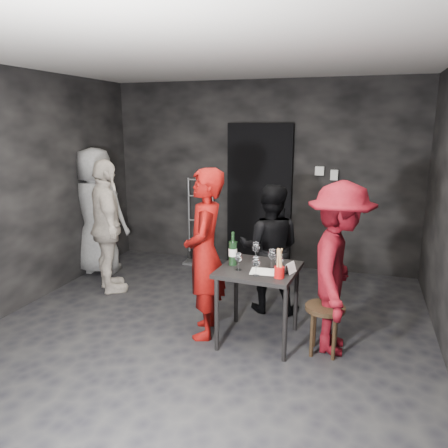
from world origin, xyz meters
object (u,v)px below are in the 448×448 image
(tasting_table, at_px, (259,277))
(stool, at_px, (325,315))
(bystander_cream, at_px, (107,219))
(hand_truck, at_px, (200,248))
(man_maroon, at_px, (339,263))
(wine_bottle, at_px, (233,252))
(bystander_grey, at_px, (96,200))
(woman_black, at_px, (270,250))
(breadstick_cup, at_px, (279,264))
(server_red, at_px, (205,244))

(tasting_table, xyz_separation_m, stool, (0.64, -0.06, -0.27))
(bystander_cream, bearing_deg, hand_truck, -67.07)
(man_maroon, xyz_separation_m, wine_bottle, (-1.00, -0.04, 0.02))
(stool, bearing_deg, wine_bottle, 175.50)
(hand_truck, xyz_separation_m, stool, (2.07, -2.20, 0.15))
(hand_truck, bearing_deg, bystander_grey, -146.49)
(woman_black, bearing_deg, bystander_grey, -17.54)
(bystander_grey, bearing_deg, breadstick_cup, 151.54)
(man_maroon, distance_m, breadstick_cup, 0.56)
(tasting_table, height_order, server_red, server_red)
(stool, bearing_deg, bystander_grey, 157.95)
(man_maroon, xyz_separation_m, breadstick_cup, (-0.50, -0.26, 0.02))
(stool, relative_size, woman_black, 0.33)
(stool, bearing_deg, bystander_cream, 164.59)
(stool, height_order, wine_bottle, wine_bottle)
(bystander_cream, relative_size, breadstick_cup, 6.50)
(woman_black, bearing_deg, hand_truck, -51.56)
(server_red, relative_size, breadstick_cup, 6.60)
(tasting_table, xyz_separation_m, server_red, (-0.54, -0.03, 0.30))
(bystander_grey, distance_m, wine_bottle, 2.69)
(stool, xyz_separation_m, woman_black, (-0.70, 0.81, 0.33))
(server_red, relative_size, wine_bottle, 5.73)
(man_maroon, bearing_deg, bystander_grey, 69.91)
(woman_black, distance_m, bystander_cream, 2.07)
(server_red, bearing_deg, hand_truck, -173.17)
(stool, distance_m, man_maroon, 0.50)
(woman_black, distance_m, bystander_grey, 2.65)
(server_red, bearing_deg, breadstick_cup, 61.28)
(tasting_table, distance_m, server_red, 0.62)
(tasting_table, xyz_separation_m, woman_black, (-0.05, 0.75, 0.05))
(hand_truck, distance_m, breadstick_cup, 2.95)
(bystander_grey, relative_size, wine_bottle, 6.35)
(server_red, distance_m, wine_bottle, 0.29)
(man_maroon, relative_size, bystander_grey, 0.82)
(stool, height_order, man_maroon, man_maroon)
(stool, distance_m, wine_bottle, 1.04)
(tasting_table, xyz_separation_m, wine_bottle, (-0.26, 0.01, 0.23))
(man_maroon, xyz_separation_m, bystander_grey, (-3.37, 1.21, 0.19))
(man_maroon, distance_m, bystander_cream, 2.91)
(stool, xyz_separation_m, wine_bottle, (-0.91, 0.07, 0.50))
(man_maroon, height_order, breadstick_cup, man_maroon)
(woman_black, distance_m, wine_bottle, 0.79)
(tasting_table, distance_m, man_maroon, 0.76)
(hand_truck, relative_size, bystander_grey, 0.61)
(woman_black, bearing_deg, tasting_table, 87.96)
(tasting_table, relative_size, stool, 1.60)
(woman_black, height_order, man_maroon, man_maroon)
(stool, bearing_deg, hand_truck, 133.26)
(stool, relative_size, man_maroon, 0.27)
(bystander_cream, height_order, breadstick_cup, bystander_cream)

